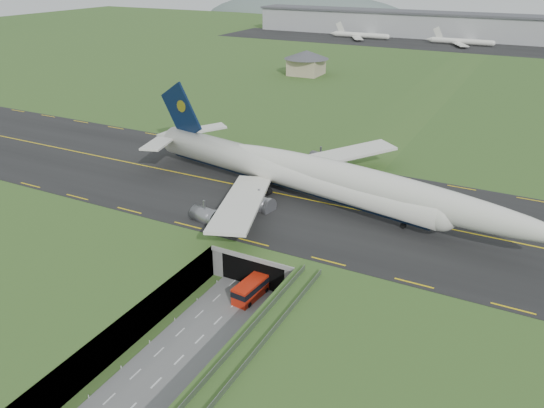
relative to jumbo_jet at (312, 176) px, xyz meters
The scene contains 10 objects.
ground 34.87m from the jumbo_jet, 89.56° to the right, with size 900.00×900.00×0.00m, color #2F5522.
airfield_deck 34.00m from the jumbo_jet, 89.56° to the right, with size 800.00×800.00×6.00m, color gray.
trench_road 42.00m from the jumbo_jet, 89.64° to the right, with size 12.00×75.00×0.20m, color slate.
taxiway 5.36m from the jumbo_jet, 13.70° to the left, with size 800.00×44.00×0.18m, color black.
tunnel_portal 18.14m from the jumbo_jet, 89.11° to the right, with size 17.00×22.30×6.00m.
guideway 53.60m from the jumbo_jet, 77.80° to the right, with size 3.00×53.00×7.05m.
jumbo_jet is the anchor object (origin of this frame).
shuttle_tram 29.65m from the jumbo_jet, 86.55° to the right, with size 3.55×7.84×3.10m.
service_building 131.81m from the jumbo_jet, 114.59° to the left, with size 19.22×19.22×10.36m.
cargo_terminal 266.49m from the jumbo_jet, 89.95° to the left, with size 320.00×67.00×15.60m.
Camera 1 is at (38.26, -58.43, 50.82)m, focal length 35.00 mm.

